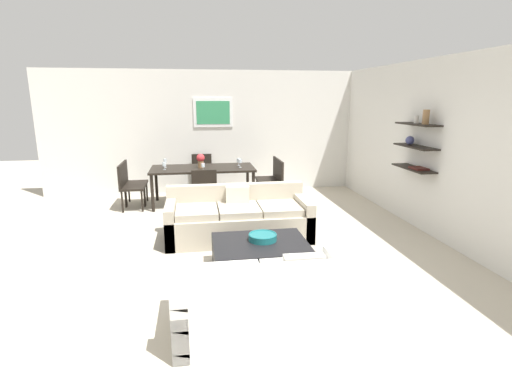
# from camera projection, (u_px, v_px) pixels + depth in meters

# --- Properties ---
(ground_plane) EXTENTS (18.00, 18.00, 0.00)m
(ground_plane) POSITION_uv_depth(u_px,v_px,m) (240.00, 246.00, 5.67)
(ground_plane) COLOR #BCB29E
(back_wall_unit) EXTENTS (8.40, 0.09, 2.70)m
(back_wall_unit) POSITION_uv_depth(u_px,v_px,m) (234.00, 132.00, 8.78)
(back_wall_unit) COLOR silver
(back_wall_unit) RESTS_ON ground
(right_wall_shelf_unit) EXTENTS (0.34, 8.20, 2.70)m
(right_wall_shelf_unit) POSITION_uv_depth(u_px,v_px,m) (418.00, 145.00, 6.38)
(right_wall_shelf_unit) COLOR silver
(right_wall_shelf_unit) RESTS_ON ground
(sofa_beige) EXTENTS (2.16, 0.90, 0.78)m
(sofa_beige) POSITION_uv_depth(u_px,v_px,m) (238.00, 220.00, 5.92)
(sofa_beige) COLOR #B2A893
(sofa_beige) RESTS_ON ground
(loveseat_white) EXTENTS (1.67, 0.90, 0.78)m
(loveseat_white) POSITION_uv_depth(u_px,v_px,m) (266.00, 300.00, 3.56)
(loveseat_white) COLOR white
(loveseat_white) RESTS_ON ground
(coffee_table) EXTENTS (1.16, 0.93, 0.38)m
(coffee_table) POSITION_uv_depth(u_px,v_px,m) (260.00, 257.00, 4.79)
(coffee_table) COLOR black
(coffee_table) RESTS_ON ground
(decorative_bowl) EXTENTS (0.35, 0.35, 0.09)m
(decorative_bowl) POSITION_uv_depth(u_px,v_px,m) (263.00, 237.00, 4.81)
(decorative_bowl) COLOR #19666B
(decorative_bowl) RESTS_ON coffee_table
(dining_table) EXTENTS (2.04, 0.96, 0.75)m
(dining_table) POSITION_uv_depth(u_px,v_px,m) (203.00, 171.00, 7.74)
(dining_table) COLOR black
(dining_table) RESTS_ON ground
(dining_chair_foot) EXTENTS (0.44, 0.44, 0.88)m
(dining_chair_foot) POSITION_uv_depth(u_px,v_px,m) (204.00, 190.00, 6.94)
(dining_chair_foot) COLOR black
(dining_chair_foot) RESTS_ON ground
(dining_chair_left_near) EXTENTS (0.44, 0.44, 0.88)m
(dining_chair_left_near) POSITION_uv_depth(u_px,v_px,m) (128.00, 184.00, 7.36)
(dining_chair_left_near) COLOR black
(dining_chair_left_near) RESTS_ON ground
(dining_chair_right_far) EXTENTS (0.44, 0.44, 0.88)m
(dining_chair_right_far) POSITION_uv_depth(u_px,v_px,m) (271.00, 175.00, 8.21)
(dining_chair_right_far) COLOR black
(dining_chair_right_far) RESTS_ON ground
(dining_chair_right_near) EXTENTS (0.44, 0.44, 0.88)m
(dining_chair_right_near) POSITION_uv_depth(u_px,v_px,m) (275.00, 179.00, 7.80)
(dining_chair_right_near) COLOR black
(dining_chair_right_near) RESTS_ON ground
(dining_chair_head) EXTENTS (0.44, 0.44, 0.88)m
(dining_chair_head) POSITION_uv_depth(u_px,v_px,m) (202.00, 171.00, 8.64)
(dining_chair_head) COLOR black
(dining_chair_head) RESTS_ON ground
(dining_chair_left_far) EXTENTS (0.44, 0.44, 0.88)m
(dining_chair_left_far) POSITION_uv_depth(u_px,v_px,m) (131.00, 180.00, 7.78)
(dining_chair_left_far) COLOR black
(dining_chair_left_far) RESTS_ON ground
(wine_glass_right_far) EXTENTS (0.08, 0.08, 0.15)m
(wine_glass_right_far) POSITION_uv_depth(u_px,v_px,m) (239.00, 160.00, 7.93)
(wine_glass_right_far) COLOR silver
(wine_glass_right_far) RESTS_ON dining_table
(wine_glass_left_near) EXTENTS (0.07, 0.07, 0.14)m
(wine_glass_left_near) POSITION_uv_depth(u_px,v_px,m) (164.00, 164.00, 7.48)
(wine_glass_left_near) COLOR silver
(wine_glass_left_near) RESTS_ON dining_table
(wine_glass_head) EXTENTS (0.07, 0.07, 0.17)m
(wine_glass_head) POSITION_uv_depth(u_px,v_px,m) (202.00, 158.00, 8.10)
(wine_glass_head) COLOR silver
(wine_glass_head) RESTS_ON dining_table
(wine_glass_left_far) EXTENTS (0.06, 0.06, 0.18)m
(wine_glass_left_far) POSITION_uv_depth(u_px,v_px,m) (165.00, 161.00, 7.70)
(wine_glass_left_far) COLOR silver
(wine_glass_left_far) RESTS_ON dining_table
(wine_glass_foot) EXTENTS (0.07, 0.07, 0.15)m
(wine_glass_foot) POSITION_uv_depth(u_px,v_px,m) (203.00, 166.00, 7.30)
(wine_glass_foot) COLOR silver
(wine_glass_foot) RESTS_ON dining_table
(wine_glass_right_near) EXTENTS (0.07, 0.07, 0.17)m
(wine_glass_right_near) POSITION_uv_depth(u_px,v_px,m) (240.00, 161.00, 7.70)
(wine_glass_right_near) COLOR silver
(wine_glass_right_near) RESTS_ON dining_table
(centerpiece_vase) EXTENTS (0.16, 0.16, 0.28)m
(centerpiece_vase) POSITION_uv_depth(u_px,v_px,m) (201.00, 160.00, 7.67)
(centerpiece_vase) COLOR olive
(centerpiece_vase) RESTS_ON dining_table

